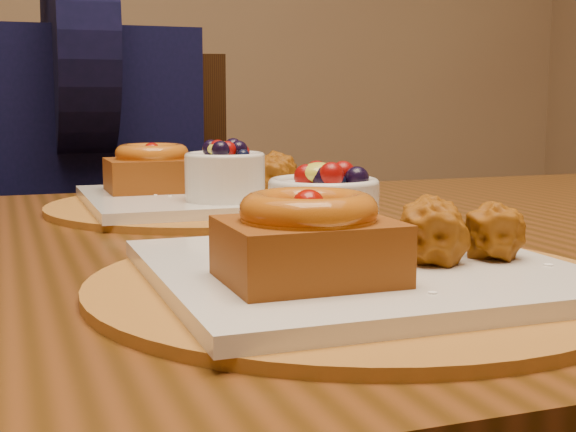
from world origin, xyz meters
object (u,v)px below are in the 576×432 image
object	(u,v)px
dining_table	(261,317)
chair_far	(103,289)
place_setting_far	(203,189)
diner	(80,135)
place_setting_near	(350,255)

from	to	relation	value
dining_table	chair_far	bearing A→B (deg)	94.90
place_setting_far	chair_far	size ratio (longest dim) A/B	0.39
place_setting_far	chair_far	distance (m)	0.59
diner	place_setting_far	bearing A→B (deg)	-66.76
dining_table	chair_far	distance (m)	0.77
diner	chair_far	bearing A→B (deg)	74.89
place_setting_near	place_setting_far	distance (m)	0.43
place_setting_near	chair_far	xyz separation A→B (m)	(-0.06, 0.97, -0.24)
dining_table	place_setting_near	distance (m)	0.24
place_setting_far	chair_far	xyz separation A→B (m)	(-0.06, 0.54, -0.24)
dining_table	place_setting_far	bearing A→B (deg)	90.76
chair_far	place_setting_near	bearing A→B (deg)	-72.84
chair_far	dining_table	bearing A→B (deg)	-71.61
diner	place_setting_near	bearing A→B (deg)	-72.50
place_setting_near	diner	size ratio (longest dim) A/B	0.49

